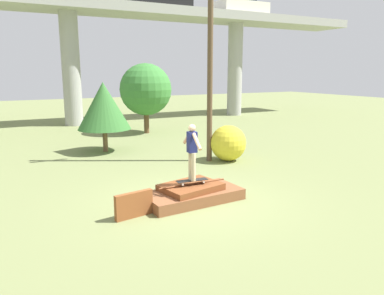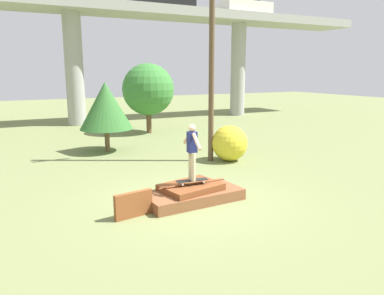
{
  "view_description": "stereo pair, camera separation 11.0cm",
  "coord_description": "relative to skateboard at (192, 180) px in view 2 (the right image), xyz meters",
  "views": [
    {
      "loc": [
        -4.37,
        -8.25,
        3.34
      ],
      "look_at": [
        -0.03,
        -0.01,
        1.44
      ],
      "focal_mm": 35.0,
      "sensor_mm": 36.0,
      "label": 1
    },
    {
      "loc": [
        -4.28,
        -8.3,
        3.34
      ],
      "look_at": [
        -0.03,
        -0.01,
        1.44
      ],
      "focal_mm": 35.0,
      "sensor_mm": 36.0,
      "label": 2
    }
  ],
  "objects": [
    {
      "name": "ground_plane",
      "position": [
        0.03,
        0.01,
        -0.57
      ],
      "size": [
        80.0,
        80.0,
        0.0
      ],
      "primitive_type": "plane",
      "color": "olive"
    },
    {
      "name": "scrap_pile",
      "position": [
        0.02,
        0.03,
        -0.37
      ],
      "size": [
        2.62,
        1.42,
        0.49
      ],
      "color": "brown",
      "rests_on": "ground_plane"
    },
    {
      "name": "scrap_plank_loose",
      "position": [
        -1.7,
        -0.33,
        -0.27
      ],
      "size": [
        0.96,
        0.28,
        0.6
      ],
      "color": "brown",
      "rests_on": "ground_plane"
    },
    {
      "name": "skateboard",
      "position": [
        0.0,
        0.0,
        0.0
      ],
      "size": [
        0.85,
        0.28,
        0.09
      ],
      "color": "black",
      "rests_on": "scrap_pile"
    },
    {
      "name": "skater",
      "position": [
        0.0,
        -0.0,
        0.84
      ],
      "size": [
        0.24,
        1.07,
        1.45
      ],
      "color": "#C6B78E",
      "rests_on": "skateboard"
    },
    {
      "name": "highway_overpass",
      "position": [
        0.03,
        15.96,
        5.79
      ],
      "size": [
        44.0,
        3.38,
        7.47
      ],
      "color": "#9E9E99",
      "rests_on": "ground_plane"
    },
    {
      "name": "car_on_overpass_mid",
      "position": [
        12.31,
        15.59,
        7.53
      ],
      "size": [
        3.84,
        1.76,
        1.54
      ],
      "color": "silver",
      "rests_on": "highway_overpass"
    },
    {
      "name": "utility_pole",
      "position": [
        2.71,
        3.73,
        3.95
      ],
      "size": [
        1.3,
        0.2,
        8.77
      ],
      "color": "brown",
      "rests_on": "ground_plane"
    },
    {
      "name": "tree_behind_left",
      "position": [
        -0.34,
        7.2,
        1.37
      ],
      "size": [
        2.2,
        2.2,
        2.92
      ],
      "color": "brown",
      "rests_on": "ground_plane"
    },
    {
      "name": "tree_behind_right",
      "position": [
        2.95,
        10.94,
        1.8
      ],
      "size": [
        2.79,
        2.79,
        3.77
      ],
      "color": "brown",
      "rests_on": "ground_plane"
    },
    {
      "name": "bush_yellow_flowering",
      "position": [
        3.35,
        3.4,
        0.11
      ],
      "size": [
        1.35,
        1.35,
        1.35
      ],
      "color": "gold",
      "rests_on": "ground_plane"
    }
  ]
}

